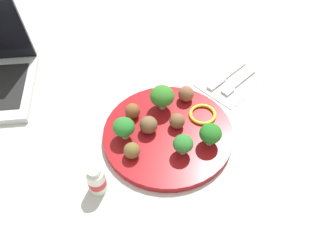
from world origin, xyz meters
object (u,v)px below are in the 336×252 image
(broccoli_floret_back_left, at_px, (183,144))
(meatball_back_left, at_px, (179,122))
(plate, at_px, (168,134))
(yogurt_bottle, at_px, (97,180))
(meatball_back_right, at_px, (133,151))
(fork, at_px, (237,83))
(pepper_ring_center, at_px, (203,114))
(broccoli_floret_mid_right, at_px, (211,134))
(meatball_front_right, at_px, (149,125))
(meatball_far_rim, at_px, (133,111))
(meatball_near_rim, at_px, (186,94))
(napkin, at_px, (233,79))
(broccoli_floret_back_right, at_px, (162,96))
(broccoli_floret_front_right, at_px, (124,127))
(knife, at_px, (226,76))

(broccoli_floret_back_left, height_order, meatball_back_left, broccoli_floret_back_left)
(plate, xyz_separation_m, yogurt_bottle, (0.19, 0.01, 0.02))
(meatball_back_right, height_order, fork, meatball_back_right)
(fork, bearing_deg, meatball_back_right, 2.92)
(plate, height_order, meatball_back_right, meatball_back_right)
(broccoli_floret_back_left, distance_m, pepper_ring_center, 0.11)
(broccoli_floret_mid_right, bearing_deg, meatball_front_right, -54.79)
(plate, distance_m, meatball_front_right, 0.05)
(meatball_far_rim, bearing_deg, pepper_ring_center, 140.40)
(meatball_near_rim, bearing_deg, meatball_back_right, 14.93)
(fork, height_order, yogurt_bottle, yogurt_bottle)
(broccoli_floret_mid_right, distance_m, broccoli_floret_back_left, 0.06)
(pepper_ring_center, bearing_deg, broccoli_floret_back_left, 24.89)
(plate, distance_m, meatball_far_rim, 0.09)
(meatball_back_left, xyz_separation_m, napkin, (-0.22, -0.04, -0.03))
(plate, relative_size, napkin, 1.65)
(meatball_far_rim, bearing_deg, meatball_front_right, 90.82)
(broccoli_floret_back_right, xyz_separation_m, broccoli_floret_front_right, (0.11, 0.01, -0.00))
(plate, bearing_deg, broccoli_floret_front_right, -32.22)
(meatball_back_right, relative_size, pepper_ring_center, 0.55)
(broccoli_floret_front_right, distance_m, napkin, 0.32)
(meatball_near_rim, distance_m, knife, 0.14)
(knife, bearing_deg, napkin, 116.91)
(yogurt_bottle, bearing_deg, broccoli_floret_front_right, -151.15)
(pepper_ring_center, relative_size, fork, 0.51)
(meatball_back_right, height_order, meatball_far_rim, same)
(broccoli_floret_back_right, height_order, fork, broccoli_floret_back_right)
(meatball_far_rim, xyz_separation_m, fork, (-0.26, 0.07, -0.03))
(meatball_far_rim, xyz_separation_m, knife, (-0.26, 0.04, -0.03))
(broccoli_floret_back_right, distance_m, napkin, 0.21)
(pepper_ring_center, height_order, knife, pepper_ring_center)
(meatball_front_right, height_order, fork, meatball_front_right)
(meatball_back_left, bearing_deg, pepper_ring_center, 172.22)
(plate, relative_size, fork, 2.31)
(meatball_back_right, distance_m, fork, 0.33)
(fork, bearing_deg, broccoli_floret_mid_right, 26.19)
(meatball_near_rim, height_order, fork, meatball_near_rim)
(napkin, xyz_separation_m, yogurt_bottle, (0.43, 0.04, 0.03))
(broccoli_floret_front_right, bearing_deg, fork, 173.68)
(meatball_back_right, bearing_deg, broccoli_floret_back_right, -153.52)
(plate, bearing_deg, broccoli_floret_back_right, -120.13)
(broccoli_floret_back_left, xyz_separation_m, meatball_back_left, (-0.04, -0.06, -0.01))
(plate, relative_size, broccoli_floret_back_right, 4.78)
(broccoli_floret_back_right, xyz_separation_m, knife, (-0.20, 0.01, -0.04))
(broccoli_floret_front_right, xyz_separation_m, meatball_front_right, (-0.05, 0.02, -0.01))
(yogurt_bottle, bearing_deg, napkin, -174.15)
(meatball_front_right, bearing_deg, plate, 134.43)
(broccoli_floret_mid_right, bearing_deg, meatball_back_left, -73.71)
(fork, bearing_deg, broccoli_floret_front_right, -6.32)
(meatball_front_right, bearing_deg, broccoli_floret_mid_right, 125.21)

